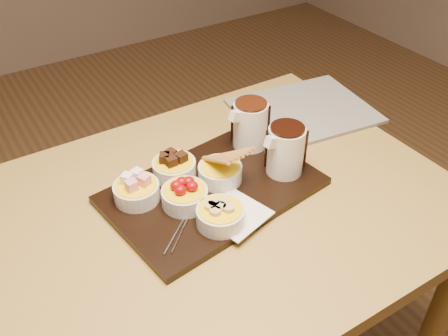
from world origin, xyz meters
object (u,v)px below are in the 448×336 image
dining_table (189,246)px  serving_board (213,190)px  pitcher_dark_chocolate (286,151)px  newspaper (304,111)px  bowl_strawberries (185,197)px  pitcher_milk_chocolate (250,125)px

dining_table → serving_board: bearing=19.7°
pitcher_dark_chocolate → newspaper: pitcher_dark_chocolate is taller
serving_board → bowl_strawberries: bowl_strawberries is taller
bowl_strawberries → pitcher_dark_chocolate: size_ratio=0.86×
dining_table → bowl_strawberries: bearing=77.2°
dining_table → bowl_strawberries: (0.00, 0.01, 0.14)m
dining_table → pitcher_dark_chocolate: pitcher_dark_chocolate is taller
pitcher_dark_chocolate → pitcher_milk_chocolate: (-0.01, 0.13, 0.00)m
bowl_strawberries → newspaper: (0.48, 0.18, -0.03)m
bowl_strawberries → serving_board: bearing=11.3°
newspaper → serving_board: bearing=-150.2°
bowl_strawberries → pitcher_dark_chocolate: pitcher_dark_chocolate is taller
bowl_strawberries → dining_table: bearing=-102.8°
dining_table → pitcher_dark_chocolate: (0.25, -0.01, 0.17)m
bowl_strawberries → pitcher_dark_chocolate: bearing=-4.9°
bowl_strawberries → newspaper: 0.51m
newspaper → pitcher_milk_chocolate: bearing=-155.8°
pitcher_dark_chocolate → serving_board: bearing=160.0°
dining_table → pitcher_milk_chocolate: (0.25, 0.12, 0.17)m
bowl_strawberries → pitcher_milk_chocolate: size_ratio=0.86×
dining_table → newspaper: bearing=21.9°
serving_board → pitcher_milk_chocolate: pitcher_milk_chocolate is taller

